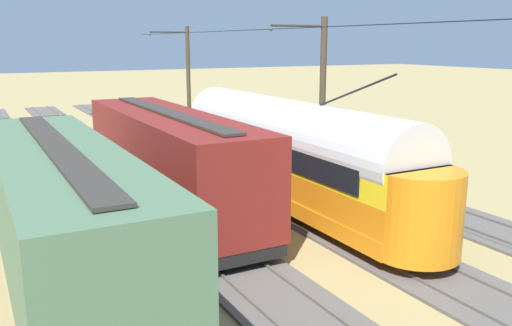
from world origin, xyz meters
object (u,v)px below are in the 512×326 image
(vintage_streetcar, at_px, (288,151))
(switch_stand, at_px, (276,134))
(catenary_pole_foreground, at_px, (187,80))
(catenary_pole_mid_near, at_px, (321,102))
(track_end_bumper, at_px, (97,148))
(coach_far_siding, at_px, (169,160))
(boxcar_adjacent, at_px, (63,216))

(vintage_streetcar, bearing_deg, switch_stand, -118.29)
(vintage_streetcar, relative_size, catenary_pole_foreground, 2.25)
(catenary_pole_mid_near, distance_m, track_end_bumper, 14.88)
(catenary_pole_mid_near, relative_size, switch_stand, 6.14)
(coach_far_siding, distance_m, catenary_pole_mid_near, 7.43)
(boxcar_adjacent, relative_size, catenary_pole_foreground, 1.71)
(vintage_streetcar, distance_m, catenary_pole_mid_near, 3.36)
(coach_far_siding, distance_m, catenary_pole_foreground, 18.20)
(track_end_bumper, bearing_deg, boxcar_adjacent, 75.63)
(coach_far_siding, bearing_deg, catenary_pole_mid_near, -176.21)
(coach_far_siding, height_order, catenary_pole_foreground, catenary_pole_foreground)
(boxcar_adjacent, bearing_deg, catenary_pole_foreground, -118.56)
(vintage_streetcar, xyz_separation_m, catenary_pole_mid_near, (-2.54, -1.40, 1.70))
(catenary_pole_foreground, height_order, track_end_bumper, catenary_pole_foreground)
(coach_far_siding, relative_size, switch_stand, 10.33)
(coach_far_siding, relative_size, track_end_bumper, 7.09)
(vintage_streetcar, relative_size, catenary_pole_mid_near, 2.25)
(vintage_streetcar, height_order, boxcar_adjacent, vintage_streetcar)
(vintage_streetcar, height_order, coach_far_siding, vintage_streetcar)
(catenary_pole_foreground, bearing_deg, vintage_streetcar, 81.75)
(coach_far_siding, height_order, catenary_pole_mid_near, catenary_pole_mid_near)
(switch_stand, bearing_deg, vintage_streetcar, 61.71)
(boxcar_adjacent, bearing_deg, switch_stand, -134.47)
(catenary_pole_mid_near, bearing_deg, vintage_streetcar, 28.79)
(vintage_streetcar, height_order, switch_stand, vintage_streetcar)
(vintage_streetcar, relative_size, boxcar_adjacent, 1.32)
(coach_far_siding, bearing_deg, switch_stand, -135.55)
(boxcar_adjacent, xyz_separation_m, catenary_pole_foreground, (-11.85, -21.78, 1.79))
(boxcar_adjacent, height_order, track_end_bumper, boxcar_adjacent)
(catenary_pole_foreground, bearing_deg, boxcar_adjacent, 61.44)
(catenary_pole_mid_near, bearing_deg, catenary_pole_foreground, -90.00)
(switch_stand, relative_size, track_end_bumper, 0.69)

